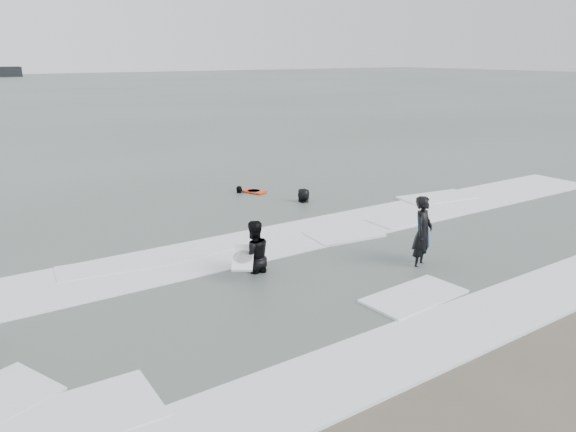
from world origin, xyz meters
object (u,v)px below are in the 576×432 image
surfer_right_far (303,203)px  surfer_centre (420,267)px  surfer_wading (254,273)px  surfer_right_near (239,194)px

surfer_right_far → surfer_centre: bearing=26.6°
surfer_centre → surfer_wading: (-3.82, 2.06, 0.00)m
surfer_centre → surfer_wading: surfer_wading is taller
surfer_centre → surfer_right_near: bearing=65.7°
surfer_centre → surfer_right_far: (1.21, 6.97, 0.00)m
surfer_right_near → surfer_right_far: (1.31, -2.54, 0.00)m
surfer_wading → surfer_right_far: 7.03m
surfer_right_far → surfer_right_near: bearing=-116.3°
surfer_right_near → surfer_right_far: size_ratio=0.87×
surfer_wading → surfer_right_near: (3.72, 7.45, 0.00)m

